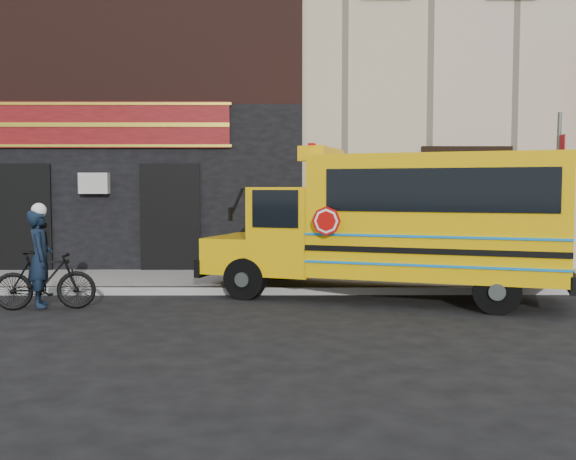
# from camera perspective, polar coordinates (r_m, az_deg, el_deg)

# --- Properties ---
(ground) EXTENTS (120.00, 120.00, 0.00)m
(ground) POSITION_cam_1_polar(r_m,az_deg,el_deg) (10.39, 2.10, -8.09)
(ground) COLOR black
(ground) RESTS_ON ground
(curb) EXTENTS (40.00, 0.20, 0.15)m
(curb) POSITION_cam_1_polar(r_m,az_deg,el_deg) (12.93, 1.61, -5.41)
(curb) COLOR gray
(curb) RESTS_ON ground
(sidewalk) EXTENTS (40.00, 3.00, 0.15)m
(sidewalk) POSITION_cam_1_polar(r_m,az_deg,el_deg) (14.41, 1.41, -4.47)
(sidewalk) COLOR slate
(sidewalk) RESTS_ON ground
(building) EXTENTS (20.00, 10.70, 12.00)m
(building) POSITION_cam_1_polar(r_m,az_deg,el_deg) (21.00, 0.77, 14.69)
(building) COLOR tan
(building) RESTS_ON sidewalk
(school_bus) EXTENTS (7.22, 4.24, 2.92)m
(school_bus) POSITION_cam_1_polar(r_m,az_deg,el_deg) (12.40, 10.04, 0.81)
(school_bus) COLOR black
(school_bus) RESTS_ON ground
(sign_pole) EXTENTS (0.08, 0.32, 3.65)m
(sign_pole) POSITION_cam_1_polar(r_m,az_deg,el_deg) (14.02, 22.87, 2.88)
(sign_pole) COLOR #464F49
(sign_pole) RESTS_ON ground
(bicycle) EXTENTS (1.79, 0.76, 1.04)m
(bicycle) POSITION_cam_1_polar(r_m,az_deg,el_deg) (12.03, -20.81, -4.20)
(bicycle) COLOR black
(bicycle) RESTS_ON ground
(cyclist) EXTENTS (0.58, 0.72, 1.71)m
(cyclist) POSITION_cam_1_polar(r_m,az_deg,el_deg) (12.06, -21.17, -2.58)
(cyclist) COLOR black
(cyclist) RESTS_ON ground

